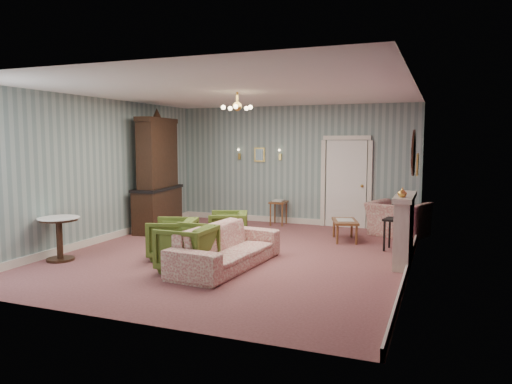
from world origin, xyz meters
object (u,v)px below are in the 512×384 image
at_px(wingback_chair, 398,213).
at_px(side_table_black, 396,235).
at_px(fireplace, 404,229).
at_px(coffee_table, 345,230).
at_px(olive_chair_b, 173,236).
at_px(pedestal_table, 60,239).
at_px(dresser, 157,171).
at_px(olive_chair_a, 187,246).
at_px(sofa_chintz, 227,240).
at_px(olive_chair_c, 228,227).

bearing_deg(wingback_chair, side_table_black, 114.93).
xyz_separation_m(fireplace, coffee_table, (-1.27, 1.46, -0.36)).
distance_m(olive_chair_b, fireplace, 3.95).
bearing_deg(wingback_chair, pedestal_table, 61.21).
xyz_separation_m(olive_chair_b, dresser, (-1.73, 2.23, 0.97)).
bearing_deg(pedestal_table, coffee_table, 38.87).
bearing_deg(olive_chair_a, dresser, -140.44).
bearing_deg(coffee_table, sofa_chintz, -116.70).
xyz_separation_m(sofa_chintz, dresser, (-2.85, 2.42, 0.91)).
relative_size(wingback_chair, side_table_black, 1.85).
distance_m(coffee_table, pedestal_table, 5.45).
bearing_deg(olive_chair_b, dresser, -157.95).
bearing_deg(olive_chair_a, olive_chair_c, -174.65).
distance_m(wingback_chair, fireplace, 2.40).
bearing_deg(fireplace, olive_chair_b, -163.44).
xyz_separation_m(wingback_chair, coffee_table, (-0.97, -0.92, -0.28)).
bearing_deg(side_table_black, olive_chair_c, -167.61).
bearing_deg(sofa_chintz, olive_chair_c, 28.71).
distance_m(dresser, coffee_table, 4.41).
bearing_deg(coffee_table, olive_chair_b, -134.18).
distance_m(olive_chair_a, sofa_chintz, 0.66).
relative_size(olive_chair_c, side_table_black, 1.21).
relative_size(olive_chair_a, olive_chair_c, 1.09).
height_order(olive_chair_b, pedestal_table, olive_chair_b).
bearing_deg(sofa_chintz, side_table_black, -43.21).
bearing_deg(dresser, pedestal_table, -97.00).
bearing_deg(olive_chair_a, pedestal_table, -85.23).
relative_size(fireplace, coffee_table, 1.65).
bearing_deg(olive_chair_b, side_table_black, 103.56).
bearing_deg(olive_chair_c, pedestal_table, -66.16).
relative_size(olive_chair_a, side_table_black, 1.32).
distance_m(fireplace, coffee_table, 1.97).
relative_size(dresser, side_table_black, 4.45).
distance_m(olive_chair_b, side_table_black, 4.09).
xyz_separation_m(dresser, coffee_table, (4.24, 0.35, -1.14)).
bearing_deg(sofa_chintz, olive_chair_a, 138.21).
relative_size(olive_chair_a, wingback_chair, 0.71).
xyz_separation_m(olive_chair_b, side_table_black, (3.57, 2.00, -0.08)).
relative_size(olive_chair_a, fireplace, 0.58).
bearing_deg(dresser, sofa_chintz, -47.33).
bearing_deg(olive_chair_b, olive_chair_c, 145.21).
height_order(olive_chair_b, olive_chair_c, olive_chair_b).
xyz_separation_m(olive_chair_a, olive_chair_c, (-0.18, 1.96, -0.03)).
bearing_deg(olive_chair_b, coffee_table, 120.06).
bearing_deg(coffee_table, olive_chair_a, -120.17).
xyz_separation_m(olive_chair_a, wingback_chair, (2.84, 4.14, 0.09)).
bearing_deg(side_table_black, pedestal_table, -151.82).
xyz_separation_m(side_table_black, pedestal_table, (-5.30, -2.84, 0.07)).
distance_m(sofa_chintz, dresser, 3.85).
relative_size(sofa_chintz, coffee_table, 2.72).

